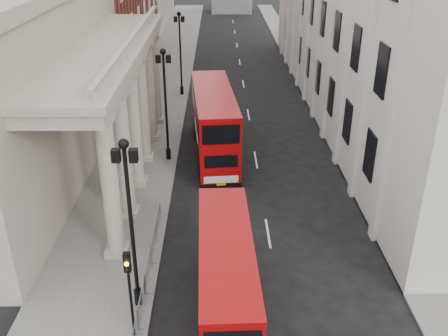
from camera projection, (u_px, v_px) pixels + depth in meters
The scene contains 14 objects.
sidewalk_west at pixel (152, 114), 46.63m from camera, with size 6.00×140.00×0.12m, color slate.
sidewalk_east at pixel (328, 114), 46.82m from camera, with size 3.00×140.00×0.12m, color slate.
kerb at pixel (184, 114), 46.66m from camera, with size 0.20×140.00×0.14m, color slate.
portico_building at pixel (13, 92), 33.16m from camera, with size 9.00×28.00×12.00m, color gray.
lamp_post_south at pixel (130, 215), 21.17m from camera, with size 1.05×0.44×8.32m.
lamp_post_mid at pixel (165, 98), 35.55m from camera, with size 1.05×0.44×8.32m.
lamp_post_north at pixel (180, 48), 49.92m from camera, with size 1.05×0.44×8.32m.
traffic_light at pixel (129, 280), 20.15m from camera, with size 0.28×0.33×4.30m.
crowd_barriers at pixel (138, 321), 21.44m from camera, with size 0.50×18.75×1.10m.
bus_near at pixel (226, 279), 21.67m from camera, with size 2.58×9.57×4.10m.
bus_far at pixel (214, 122), 37.62m from camera, with size 3.79×11.83×5.02m.
pedestrian_a at pixel (128, 162), 35.24m from camera, with size 0.61×0.40×1.67m, color black.
pedestrian_b at pixel (120, 145), 37.68m from camera, with size 0.90×0.70×1.85m, color black.
pedestrian_c at pixel (123, 163), 34.75m from camera, with size 0.92×0.60×1.88m, color black.
Camera 1 is at (3.15, -14.18, 16.03)m, focal length 40.00 mm.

